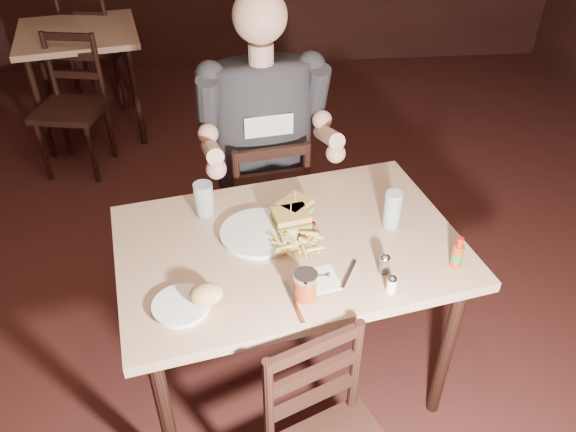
{
  "coord_description": "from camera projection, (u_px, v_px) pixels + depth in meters",
  "views": [
    {
      "loc": [
        0.05,
        -1.76,
        2.06
      ],
      "look_at": [
        0.2,
        -0.14,
        0.85
      ],
      "focal_mm": 35.0,
      "sensor_mm": 36.0,
      "label": 1
    }
  ],
  "objects": [
    {
      "name": "diner",
      "position": [
        265.0,
        113.0,
        2.44
      ],
      "size": [
        0.66,
        0.56,
        1.03
      ],
      "primitive_type": null,
      "rotation": [
        0.0,
        0.0,
        0.16
      ],
      "color": "#29282D",
      "rests_on": "chair_far"
    },
    {
      "name": "napkin",
      "position": [
        318.0,
        280.0,
        1.87
      ],
      "size": [
        0.16,
        0.15,
        0.0
      ],
      "primitive_type": "cube",
      "rotation": [
        0.0,
        0.0,
        0.22
      ],
      "color": "white",
      "rests_on": "main_table"
    },
    {
      "name": "bg_chair_near",
      "position": [
        70.0,
        109.0,
        3.64
      ],
      "size": [
        0.48,
        0.51,
        0.88
      ],
      "primitive_type": null,
      "rotation": [
        0.0,
        0.0,
        -0.19
      ],
      "color": "black",
      "rests_on": "ground"
    },
    {
      "name": "dinner_plate",
      "position": [
        259.0,
        234.0,
        2.05
      ],
      "size": [
        0.33,
        0.33,
        0.02
      ],
      "primitive_type": "cylinder",
      "rotation": [
        0.0,
        0.0,
        0.2
      ],
      "color": "white",
      "rests_on": "main_table"
    },
    {
      "name": "glass_right",
      "position": [
        392.0,
        210.0,
        2.06
      ],
      "size": [
        0.08,
        0.08,
        0.15
      ],
      "primitive_type": "cylinder",
      "rotation": [
        0.0,
        0.0,
        0.2
      ],
      "color": "silver",
      "rests_on": "main_table"
    },
    {
      "name": "knife",
      "position": [
        294.0,
        301.0,
        1.78
      ],
      "size": [
        0.05,
        0.19,
        0.0
      ],
      "primitive_type": "cube",
      "rotation": [
        0.0,
        0.0,
        0.22
      ],
      "color": "silver",
      "rests_on": "napkin"
    },
    {
      "name": "hot_sauce",
      "position": [
        458.0,
        252.0,
        1.89
      ],
      "size": [
        0.04,
        0.04,
        0.12
      ],
      "primitive_type": null,
      "rotation": [
        0.0,
        0.0,
        0.2
      ],
      "color": "maroon",
      "rests_on": "main_table"
    },
    {
      "name": "sandwich_left",
      "position": [
        291.0,
        214.0,
        2.05
      ],
      "size": [
        0.15,
        0.13,
        0.11
      ],
      "primitive_type": null,
      "rotation": [
        0.0,
        0.0,
        0.21
      ],
      "color": "gold",
      "rests_on": "dinner_plate"
    },
    {
      "name": "bg_table",
      "position": [
        79.0,
        43.0,
        3.93
      ],
      "size": [
        0.95,
        0.95,
        0.77
      ],
      "rotation": [
        0.0,
        0.0,
        0.21
      ],
      "color": "tan",
      "rests_on": "ground"
    },
    {
      "name": "salt_shaker",
      "position": [
        391.0,
        284.0,
        1.81
      ],
      "size": [
        0.04,
        0.04,
        0.06
      ],
      "primitive_type": null,
      "rotation": [
        0.0,
        0.0,
        0.2
      ],
      "color": "white",
      "rests_on": "main_table"
    },
    {
      "name": "chair_far",
      "position": [
        265.0,
        205.0,
        2.8
      ],
      "size": [
        0.46,
        0.49,
        0.86
      ],
      "primitive_type": null,
      "rotation": [
        0.0,
        0.0,
        3.3
      ],
      "color": "black",
      "rests_on": "ground"
    },
    {
      "name": "main_table",
      "position": [
        289.0,
        258.0,
        2.08
      ],
      "size": [
        1.36,
        1.04,
        0.77
      ],
      "rotation": [
        0.0,
        0.0,
        0.2
      ],
      "color": "tan",
      "rests_on": "ground"
    },
    {
      "name": "glass_left",
      "position": [
        204.0,
        199.0,
        2.13
      ],
      "size": [
        0.09,
        0.09,
        0.14
      ],
      "primitive_type": "cylinder",
      "rotation": [
        0.0,
        0.0,
        0.2
      ],
      "color": "silver",
      "rests_on": "main_table"
    },
    {
      "name": "ketchup_dollop",
      "position": [
        311.0,
        224.0,
        2.08
      ],
      "size": [
        0.05,
        0.05,
        0.01
      ],
      "primitive_type": "ellipsoid",
      "rotation": [
        0.0,
        0.0,
        0.2
      ],
      "color": "maroon",
      "rests_on": "dinner_plate"
    },
    {
      "name": "pepper_shaker",
      "position": [
        384.0,
        264.0,
        1.88
      ],
      "size": [
        0.04,
        0.04,
        0.07
      ],
      "primitive_type": null,
      "rotation": [
        0.0,
        0.0,
        0.2
      ],
      "color": "#38332D",
      "rests_on": "main_table"
    },
    {
      "name": "syrup_dispenser",
      "position": [
        306.0,
        286.0,
        1.78
      ],
      "size": [
        0.09,
        0.09,
        0.1
      ],
      "primitive_type": null,
      "rotation": [
        0.0,
        0.0,
        0.2
      ],
      "color": "maroon",
      "rests_on": "main_table"
    },
    {
      "name": "room_shell",
      "position": [
        223.0,
        55.0,
        1.79
      ],
      "size": [
        7.0,
        7.0,
        7.0
      ],
      "color": "black",
      "rests_on": "ground"
    },
    {
      "name": "fries_pile",
      "position": [
        296.0,
        243.0,
        1.97
      ],
      "size": [
        0.25,
        0.2,
        0.04
      ],
      "primitive_type": null,
      "rotation": [
        0.0,
        0.0,
        0.2
      ],
      "color": "#E2CC68",
      "rests_on": "dinner_plate"
    },
    {
      "name": "bg_chair_far",
      "position": [
        99.0,
        45.0,
        4.5
      ],
      "size": [
        0.51,
        0.54,
        0.93
      ],
      "primitive_type": null,
      "rotation": [
        0.0,
        0.0,
        2.97
      ],
      "color": "black",
      "rests_on": "ground"
    },
    {
      "name": "sandwich_right",
      "position": [
        295.0,
        203.0,
        2.11
      ],
      "size": [
        0.15,
        0.15,
        0.1
      ],
      "primitive_type": null,
      "rotation": [
        0.0,
        0.0,
        0.81
      ],
      "color": "gold",
      "rests_on": "dinner_plate"
    },
    {
      "name": "fork",
      "position": [
        349.0,
        274.0,
        1.89
      ],
      "size": [
        0.08,
        0.14,
        0.0
      ],
      "primitive_type": "cube",
      "rotation": [
        0.0,
        0.0,
        -0.48
      ],
      "color": "silver",
      "rests_on": "napkin"
    },
    {
      "name": "side_plate",
      "position": [
        181.0,
        306.0,
        1.76
      ],
      "size": [
        0.21,
        0.21,
        0.01
      ],
      "primitive_type": "cylinder",
      "rotation": [
        0.0,
        0.0,
        0.2
      ],
      "color": "white",
      "rests_on": "main_table"
    },
    {
      "name": "bread_roll",
      "position": [
        206.0,
        294.0,
        1.75
      ],
      "size": [
        0.12,
        0.11,
        0.06
      ],
      "primitive_type": "ellipsoid",
      "rotation": [
        0.0,
        0.0,
        0.2
      ],
      "color": "tan",
      "rests_on": "side_plate"
    }
  ]
}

